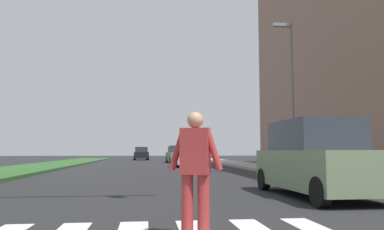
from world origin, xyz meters
name	(u,v)px	position (x,y,z in m)	size (l,w,h in m)	color
ground_plane	(144,167)	(0.00, 30.00, 0.00)	(140.00, 140.00, 0.00)	#262628
median_strip	(32,168)	(-7.17, 28.00, 0.07)	(4.13, 64.00, 0.15)	#2D5B28
sidewalk_right	(259,167)	(7.92, 28.00, 0.07)	(3.00, 64.00, 0.15)	#9E9991
street_lamp_right	(290,83)	(7.33, 20.27, 4.59)	(1.02, 0.24, 7.50)	slate
pedestrian_performer	(195,168)	(0.84, 7.02, 0.93)	(0.73, 0.35, 1.69)	#B23333
suv_crossing	(317,160)	(4.59, 11.47, 0.93)	(2.02, 4.63, 1.97)	gray
sedan_midblock	(187,156)	(3.17, 30.24, 0.78)	(1.94, 4.12, 1.69)	silver
sedan_distant	(177,155)	(3.21, 40.48, 0.79)	(2.13, 4.24, 1.71)	gray
sedan_far_horizon	(141,154)	(-0.56, 53.09, 0.79)	(2.08, 4.67, 1.70)	black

